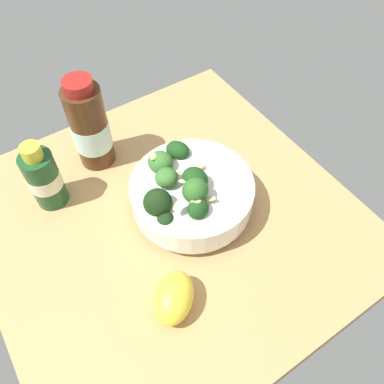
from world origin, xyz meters
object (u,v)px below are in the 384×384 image
Objects in this scene: bowl_of_broccoli at (190,192)px; bottle_tall at (44,178)px; lemon_wedge at (174,298)px; bottle_short at (90,127)px.

bottle_tall is at bearing 142.23° from bowl_of_broccoli.
bowl_of_broccoli is at bearing 49.22° from lemon_wedge.
bottle_short is at bearing 113.44° from bowl_of_broccoli.
bottle_short reaches higher than bottle_tall.
bowl_of_broccoli is 1.13× the size of bottle_short.
bottle_short is at bearing 84.37° from lemon_wedge.
bowl_of_broccoli is at bearing -66.56° from bottle_short.
lemon_wedge is 0.45× the size of bottle_short.
bowl_of_broccoli is 20.18cm from bottle_short.
bottle_short is at bearing 22.16° from bottle_tall.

